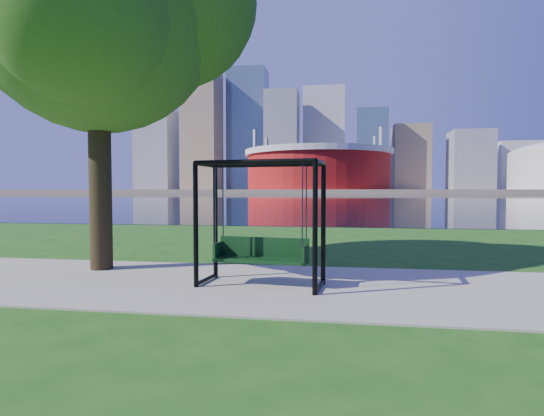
# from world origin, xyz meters

# --- Properties ---
(ground) EXTENTS (900.00, 900.00, 0.00)m
(ground) POSITION_xyz_m (0.00, 0.00, 0.00)
(ground) COLOR #1E5114
(ground) RESTS_ON ground
(path) EXTENTS (120.00, 4.00, 0.03)m
(path) POSITION_xyz_m (0.00, -0.50, 0.01)
(path) COLOR #9E937F
(path) RESTS_ON ground
(river) EXTENTS (900.00, 180.00, 0.02)m
(river) POSITION_xyz_m (0.00, 102.00, 0.01)
(river) COLOR black
(river) RESTS_ON ground
(far_bank) EXTENTS (900.00, 228.00, 2.00)m
(far_bank) POSITION_xyz_m (0.00, 306.00, 1.00)
(far_bank) COLOR #937F60
(far_bank) RESTS_ON ground
(stadium) EXTENTS (83.00, 83.00, 32.00)m
(stadium) POSITION_xyz_m (-10.00, 235.00, 14.23)
(stadium) COLOR maroon
(stadium) RESTS_ON far_bank
(skyline) EXTENTS (392.00, 66.00, 96.50)m
(skyline) POSITION_xyz_m (-4.27, 319.39, 35.89)
(skyline) COLOR gray
(skyline) RESTS_ON far_bank
(swing) EXTENTS (2.34, 1.23, 2.29)m
(swing) POSITION_xyz_m (-0.09, -0.54, 1.11)
(swing) COLOR black
(swing) RESTS_ON ground
(park_tree) EXTENTS (6.69, 6.04, 8.31)m
(park_tree) POSITION_xyz_m (-3.92, 0.55, 5.77)
(park_tree) COLOR black
(park_tree) RESTS_ON ground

